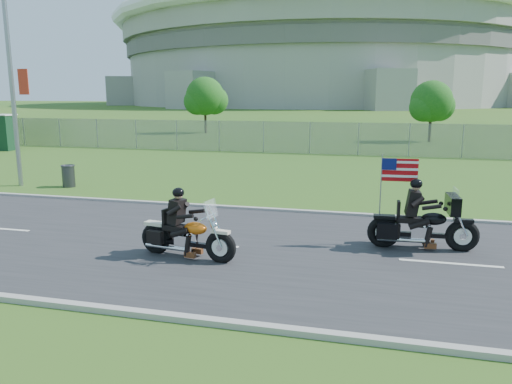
% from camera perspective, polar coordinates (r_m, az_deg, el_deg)
% --- Properties ---
extents(ground, '(420.00, 420.00, 0.00)m').
position_cam_1_polar(ground, '(12.13, 2.11, -6.82)').
color(ground, '#205019').
rests_on(ground, ground).
extents(road, '(120.00, 8.00, 0.04)m').
position_cam_1_polar(road, '(12.12, 2.11, -6.73)').
color(road, '#28282B').
rests_on(road, ground).
extents(curb_north, '(120.00, 0.18, 0.12)m').
position_cam_1_polar(curb_north, '(15.96, 5.16, -2.25)').
color(curb_north, '#9E9B93').
rests_on(curb_north, ground).
extents(curb_south, '(120.00, 0.18, 0.12)m').
position_cam_1_polar(curb_south, '(8.47, -3.81, -14.74)').
color(curb_south, '#9E9B93').
rests_on(curb_south, ground).
extents(fence, '(60.00, 0.03, 2.00)m').
position_cam_1_polar(fence, '(32.26, 0.86, 6.32)').
color(fence, gray).
rests_on(fence, ground).
extents(stadium, '(140.40, 140.40, 29.20)m').
position_cam_1_polar(stadium, '(183.05, 7.33, 14.83)').
color(stadium, '#A3A099').
rests_on(stadium, ground).
extents(streetlight, '(0.90, 2.46, 10.00)m').
position_cam_1_polar(streetlight, '(22.72, -26.08, 14.88)').
color(streetlight, gray).
rests_on(streetlight, ground).
extents(porta_toilet_a, '(1.10, 1.10, 2.30)m').
position_cam_1_polar(porta_toilet_a, '(37.44, -26.72, 6.04)').
color(porta_toilet_a, '#10331C').
rests_on(porta_toilet_a, ground).
extents(tree_fence_near, '(3.52, 3.28, 4.75)m').
position_cam_1_polar(tree_fence_near, '(41.49, 19.47, 9.51)').
color(tree_fence_near, '#382316').
rests_on(tree_fence_near, ground).
extents(tree_fence_mid, '(3.96, 3.69, 5.30)m').
position_cam_1_polar(tree_fence_mid, '(48.18, -5.78, 10.63)').
color(tree_fence_mid, '#382316').
rests_on(tree_fence_mid, ground).
extents(motorcycle_lead, '(2.47, 0.85, 1.67)m').
position_cam_1_polar(motorcycle_lead, '(11.60, -8.05, -5.05)').
color(motorcycle_lead, black).
rests_on(motorcycle_lead, ground).
extents(motorcycle_follow, '(2.63, 0.87, 2.20)m').
position_cam_1_polar(motorcycle_follow, '(12.73, 18.50, -3.71)').
color(motorcycle_follow, black).
rests_on(motorcycle_follow, ground).
extents(trash_can, '(0.63, 0.63, 0.87)m').
position_cam_1_polar(trash_can, '(21.68, -20.64, 1.69)').
color(trash_can, '#323337').
rests_on(trash_can, ground).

